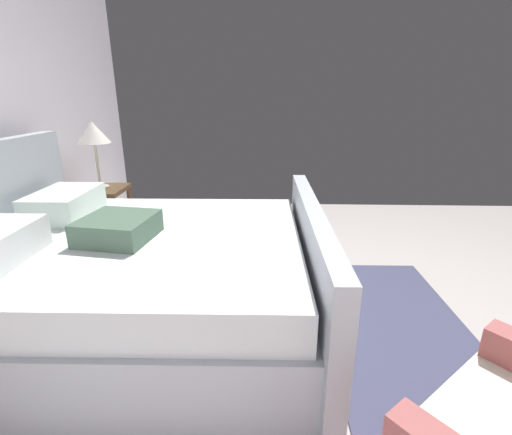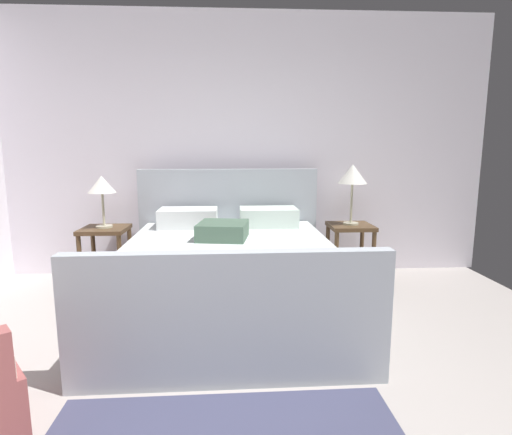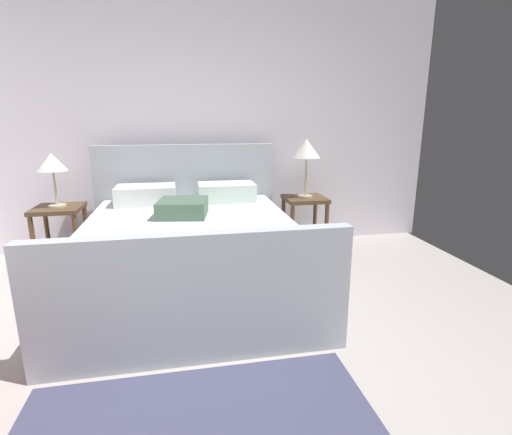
{
  "view_description": "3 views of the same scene",
  "coord_description": "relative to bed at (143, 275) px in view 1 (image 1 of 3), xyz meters",
  "views": [
    {
      "loc": [
        -2.24,
        0.96,
        1.46
      ],
      "look_at": [
        0.06,
        1.04,
        0.66
      ],
      "focal_mm": 25.28,
      "sensor_mm": 36.0,
      "label": 1
    },
    {
      "loc": [
        -0.13,
        -1.47,
        1.36
      ],
      "look_at": [
        0.02,
        1.45,
        0.87
      ],
      "focal_mm": 28.07,
      "sensor_mm": 36.0,
      "label": 2
    },
    {
      "loc": [
        -0.19,
        -1.38,
        1.41
      ],
      "look_at": [
        0.29,
        1.27,
        0.73
      ],
      "focal_mm": 26.87,
      "sensor_mm": 36.0,
      "label": 3
    }
  ],
  "objects": [
    {
      "name": "bed",
      "position": [
        0.0,
        0.0,
        0.0
      ],
      "size": [
        1.9,
        2.19,
        1.17
      ],
      "color": "#A7AFB9",
      "rests_on": "ground"
    },
    {
      "name": "area_rug",
      "position": [
        0.0,
        -1.65,
        -0.34
      ],
      "size": [
        1.74,
        0.96,
        0.01
      ],
      "primitive_type": "cube",
      "rotation": [
        0.0,
        0.0,
        0.01
      ],
      "color": "#3D3F5A",
      "rests_on": "ground"
    },
    {
      "name": "table_lamp_right",
      "position": [
        1.26,
        0.8,
        0.76
      ],
      "size": [
        0.3,
        0.3,
        0.62
      ],
      "color": "#B7B293",
      "rests_on": "nightstand_right"
    },
    {
      "name": "ground_plane",
      "position": [
        0.19,
        -1.76,
        -0.36
      ],
      "size": [
        5.18,
        5.88,
        0.02
      ],
      "primitive_type": "cube",
      "color": "#A9A09B"
    },
    {
      "name": "nightstand_right",
      "position": [
        1.26,
        0.8,
        0.05
      ],
      "size": [
        0.44,
        0.44,
        0.6
      ],
      "color": "#4E3721",
      "rests_on": "ground"
    }
  ]
}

